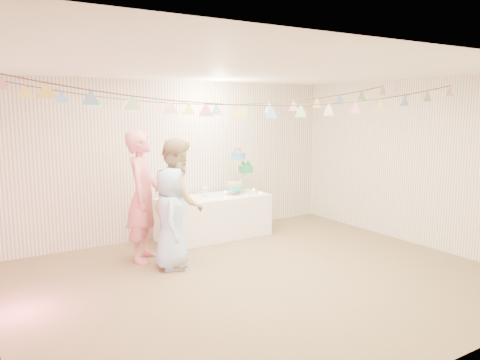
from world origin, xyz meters
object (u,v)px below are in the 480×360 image
cake_stand (240,169)px  person_adult_b (178,201)px  person_adult_a (143,196)px  person_child (171,218)px  table (214,217)px

cake_stand → person_adult_b: 1.85m
person_adult_a → person_child: person_adult_a is taller
person_adult_b → person_child: person_adult_b is taller
table → cake_stand: bearing=5.2°
person_child → cake_stand: bearing=-32.3°
cake_stand → person_adult_a: (-1.96, -0.56, -0.19)m
person_adult_b → person_adult_a: bearing=68.9°
table → person_adult_a: bearing=-160.1°
table → person_child: bearing=-139.7°
person_adult_a → person_adult_b: person_adult_a is taller
person_child → person_adult_a: bearing=46.7°
cake_stand → person_child: bearing=-148.5°
table → person_adult_a: size_ratio=1.01×
cake_stand → person_child: 2.11m
table → person_child: 1.63m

